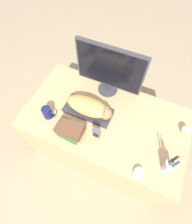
{
  "coord_description": "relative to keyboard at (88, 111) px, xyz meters",
  "views": [
    {
      "loc": [
        0.21,
        -0.27,
        1.94
      ],
      "look_at": [
        -0.07,
        0.35,
        0.77
      ],
      "focal_mm": 28.0,
      "sensor_mm": 36.0,
      "label": 1
    }
  ],
  "objects": [
    {
      "name": "pen_cup",
      "position": [
        0.68,
        -0.18,
        0.05
      ],
      "size": [
        0.08,
        0.08,
        0.23
      ],
      "color": "#939399",
      "rests_on": "desk"
    },
    {
      "name": "desk",
      "position": [
        0.15,
        0.0,
        -0.37
      ],
      "size": [
        1.31,
        0.73,
        0.71
      ],
      "color": "tan",
      "rests_on": "ground_plane"
    },
    {
      "name": "monitor",
      "position": [
        0.06,
        0.27,
        0.24
      ],
      "size": [
        0.54,
        0.17,
        0.45
      ],
      "color": "#333338",
      "rests_on": "desk"
    },
    {
      "name": "cat",
      "position": [
        0.02,
        0.0,
        0.07
      ],
      "size": [
        0.38,
        0.16,
        0.12
      ],
      "color": "#D18C47",
      "rests_on": "keyboard"
    },
    {
      "name": "computer_mouse",
      "position": [
        0.52,
        -0.3,
        0.01
      ],
      "size": [
        0.07,
        0.09,
        0.04
      ],
      "color": "silver",
      "rests_on": "desk"
    },
    {
      "name": "coffee_mug",
      "position": [
        -0.27,
        -0.17,
        0.04
      ],
      "size": [
        0.11,
        0.07,
        0.11
      ],
      "color": "#141947",
      "rests_on": "desk"
    },
    {
      "name": "keyboard",
      "position": [
        0.0,
        0.0,
        0.0
      ],
      "size": [
        0.39,
        0.17,
        0.02
      ],
      "color": "#2D2D33",
      "rests_on": "desk"
    },
    {
      "name": "baseball",
      "position": [
        0.75,
        0.14,
        0.02
      ],
      "size": [
        0.07,
        0.07,
        0.07
      ],
      "color": "beige",
      "rests_on": "desk"
    },
    {
      "name": "ground_plane",
      "position": [
        0.15,
        -0.36,
        -0.72
      ],
      "size": [
        12.0,
        12.0,
        0.0
      ],
      "primitive_type": "plane",
      "color": "#998466"
    },
    {
      "name": "book_stack",
      "position": [
        -0.04,
        -0.23,
        0.04
      ],
      "size": [
        0.21,
        0.15,
        0.09
      ],
      "color": "#2D6B38",
      "rests_on": "desk"
    },
    {
      "name": "phone",
      "position": [
        0.15,
        -0.17,
        0.04
      ],
      "size": [
        0.06,
        0.03,
        0.11
      ],
      "color": "#4C4C51",
      "rests_on": "desk"
    }
  ]
}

